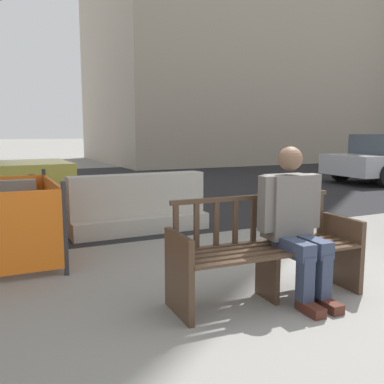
{
  "coord_description": "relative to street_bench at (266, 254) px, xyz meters",
  "views": [
    {
      "loc": [
        -2.84,
        -2.6,
        1.43
      ],
      "look_at": [
        -0.72,
        1.82,
        0.75
      ],
      "focal_mm": 40.0,
      "sensor_mm": 36.0,
      "label": 1
    }
  ],
  "objects": [
    {
      "name": "street_bench",
      "position": [
        0.0,
        0.0,
        0.0
      ],
      "size": [
        1.71,
        0.59,
        0.88
      ],
      "color": "#473323",
      "rests_on": "ground"
    },
    {
      "name": "ground_plane",
      "position": [
        0.72,
        -0.35,
        -0.4
      ],
      "size": [
        200.0,
        200.0,
        0.0
      ],
      "primitive_type": "plane",
      "color": "gray"
    },
    {
      "name": "street_asphalt",
      "position": [
        0.72,
        8.35,
        -0.39
      ],
      "size": [
        120.0,
        12.0,
        0.01
      ],
      "primitive_type": "cube",
      "color": "black",
      "rests_on": "ground"
    },
    {
      "name": "seated_person",
      "position": [
        0.24,
        -0.07,
        0.29
      ],
      "size": [
        0.58,
        0.73,
        1.31
      ],
      "color": "#66605B",
      "rests_on": "ground"
    },
    {
      "name": "jersey_barrier_centre",
      "position": [
        -0.18,
        2.93,
        -0.06
      ],
      "size": [
        2.01,
        0.71,
        0.84
      ],
      "color": "#ADA89E",
      "rests_on": "ground"
    }
  ]
}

